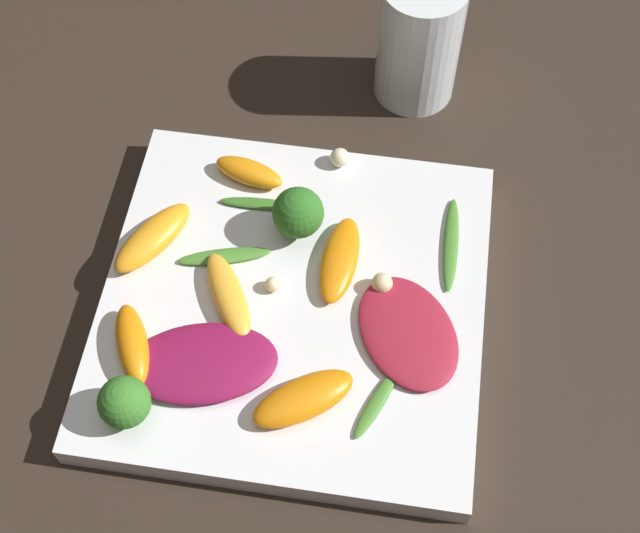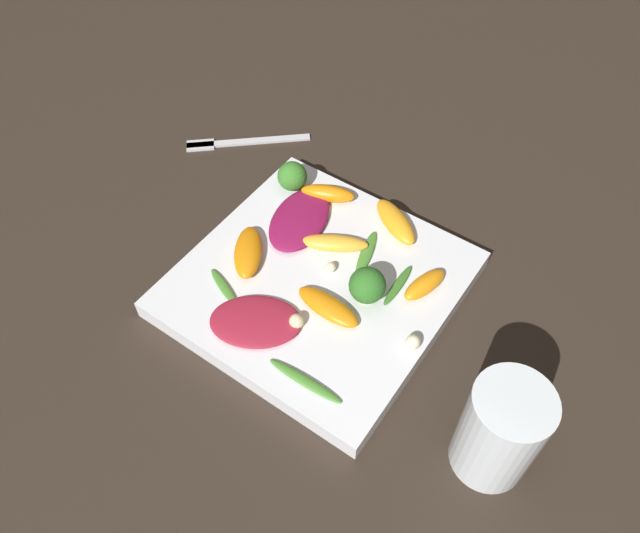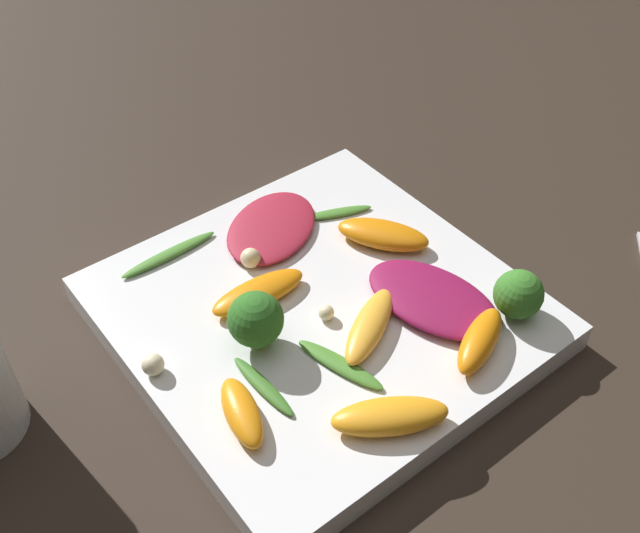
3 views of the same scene
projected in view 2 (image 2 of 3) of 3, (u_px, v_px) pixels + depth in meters
The scene contains 21 objects.
ground_plane at pixel (318, 290), 0.72m from camera, with size 2.40×2.40×0.00m, color #2D231C.
plate at pixel (318, 284), 0.71m from camera, with size 0.29×0.29×0.02m.
drinking_glass at pixel (500, 431), 0.55m from camera, with size 0.07×0.07×0.12m.
fork at pixel (234, 142), 0.88m from camera, with size 0.13×0.14×0.01m.
radicchio_leaf_0 at pixel (256, 321), 0.66m from camera, with size 0.11×0.12×0.01m.
radicchio_leaf_1 at pixel (299, 219), 0.75m from camera, with size 0.12×0.09×0.01m.
orange_segment_0 at pixel (248, 252), 0.71m from camera, with size 0.08×0.07×0.02m.
orange_segment_1 at pixel (425, 285), 0.69m from camera, with size 0.06×0.04×0.02m.
orange_segment_2 at pixel (334, 243), 0.72m from camera, with size 0.06×0.08×0.02m.
orange_segment_3 at pixel (396, 222), 0.74m from camera, with size 0.06×0.08×0.02m.
orange_segment_4 at pixel (328, 307), 0.67m from camera, with size 0.03×0.08×0.01m.
orange_segment_5 at pixel (328, 193), 0.77m from camera, with size 0.05×0.07×0.02m.
broccoli_floret_0 at pixel (292, 176), 0.78m from camera, with size 0.04×0.04×0.04m.
broccoli_floret_1 at pixel (367, 286), 0.66m from camera, with size 0.04×0.04×0.05m.
arugula_sprig_0 at pixel (398, 285), 0.69m from camera, with size 0.06×0.01×0.01m.
arugula_sprig_1 at pixel (366, 254), 0.72m from camera, with size 0.07×0.03×0.01m.
arugula_sprig_2 at pixel (225, 288), 0.69m from camera, with size 0.03×0.06×0.00m.
arugula_sprig_3 at pixel (305, 381), 0.62m from camera, with size 0.01×0.09×0.01m.
macadamia_nut_0 at pixel (297, 321), 0.66m from camera, with size 0.02×0.02×0.02m.
macadamia_nut_1 at pixel (331, 267), 0.70m from camera, with size 0.01×0.01×0.01m.
macadamia_nut_2 at pixel (413, 342), 0.64m from camera, with size 0.02×0.02×0.02m.
Camera 2 is at (0.35, 0.25, 0.58)m, focal length 35.00 mm.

